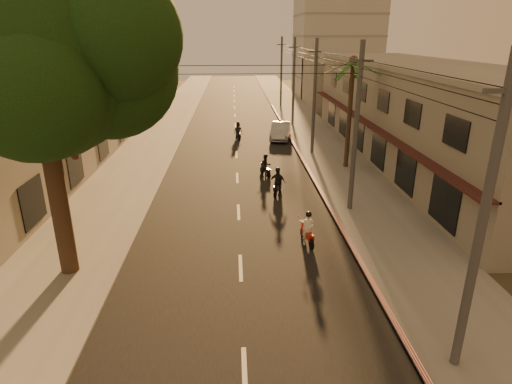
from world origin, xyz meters
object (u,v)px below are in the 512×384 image
(broadleaf_tree, at_px, (47,57))
(scooter_mid_a, at_px, (266,166))
(scooter_mid_b, at_px, (277,182))
(scooter_far_a, at_px, (238,131))
(scooter_far_b, at_px, (280,129))
(scooter_red, at_px, (308,230))
(parked_car, at_px, (280,131))
(palm_tree, at_px, (353,67))

(broadleaf_tree, bearing_deg, scooter_mid_a, 54.63)
(scooter_mid_b, bearing_deg, scooter_far_a, 117.08)
(broadleaf_tree, distance_m, scooter_mid_b, 14.56)
(scooter_far_b, bearing_deg, broadleaf_tree, -97.75)
(scooter_red, height_order, scooter_far_a, scooter_red)
(scooter_red, bearing_deg, scooter_mid_b, 86.16)
(scooter_mid_b, xyz_separation_m, scooter_far_b, (1.79, 15.68, -0.05))
(scooter_far_b, relative_size, parked_car, 0.33)
(scooter_far_a, distance_m, parked_car, 3.96)
(palm_tree, bearing_deg, scooter_mid_a, -163.63)
(scooter_red, relative_size, scooter_mid_b, 0.95)
(palm_tree, relative_size, scooter_far_a, 4.91)
(scooter_mid_a, relative_size, parked_car, 0.33)
(scooter_far_a, height_order, parked_car, scooter_far_a)
(scooter_far_a, relative_size, scooter_far_b, 1.02)
(broadleaf_tree, height_order, scooter_far_a, broadleaf_tree)
(palm_tree, height_order, scooter_far_b, palm_tree)
(broadleaf_tree, relative_size, parked_car, 2.48)
(scooter_red, distance_m, scooter_far_a, 21.76)
(palm_tree, distance_m, scooter_far_a, 13.90)
(broadleaf_tree, distance_m, scooter_far_b, 27.57)
(palm_tree, xyz_separation_m, scooter_red, (-4.84, -11.98, -6.42))
(palm_tree, relative_size, parked_car, 1.68)
(palm_tree, xyz_separation_m, scooter_mid_a, (-6.04, -1.77, -6.41))
(broadleaf_tree, height_order, parked_car, broadleaf_tree)
(scooter_red, bearing_deg, broadleaf_tree, -179.46)
(scooter_far_b, bearing_deg, scooter_mid_b, -80.15)
(broadleaf_tree, relative_size, scooter_far_b, 7.41)
(scooter_mid_b, xyz_separation_m, scooter_far_a, (-2.18, 14.97, -0.06))
(palm_tree, distance_m, parked_car, 12.01)
(palm_tree, distance_m, scooter_mid_a, 8.98)
(scooter_red, xyz_separation_m, scooter_mid_a, (-1.20, 10.21, 0.00))
(scooter_mid_b, distance_m, scooter_far_a, 15.13)
(broadleaf_tree, relative_size, scooter_far_a, 7.25)
(palm_tree, height_order, scooter_red, palm_tree)
(scooter_far_a, height_order, scooter_far_b, scooter_far_a)
(broadleaf_tree, xyz_separation_m, scooter_red, (9.77, 1.87, -7.74))
(broadleaf_tree, xyz_separation_m, scooter_far_a, (6.84, 23.44, -7.73))
(scooter_mid_b, height_order, parked_car, scooter_mid_b)
(scooter_red, height_order, scooter_far_b, scooter_red)
(broadleaf_tree, bearing_deg, scooter_red, 10.86)
(broadleaf_tree, distance_m, scooter_mid_a, 16.71)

